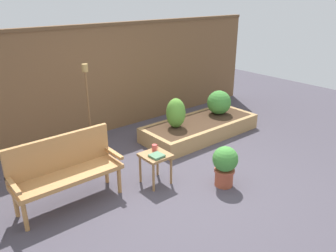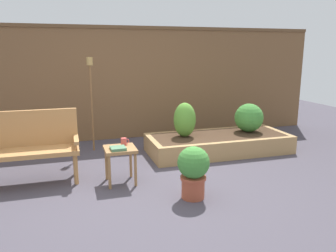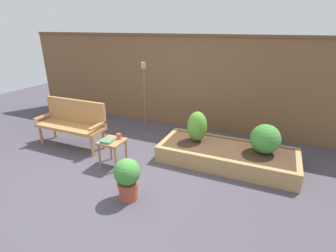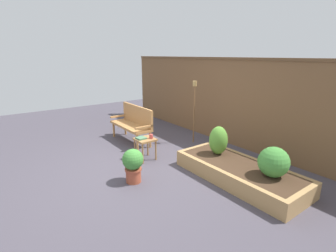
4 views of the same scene
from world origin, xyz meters
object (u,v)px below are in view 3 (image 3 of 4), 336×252
Objects in this scene: potted_boxwood at (127,177)px; shrub_near_bench at (197,126)px; book_on_table at (107,141)px; cup_on_table at (119,136)px; garden_bench at (73,120)px; shrub_far_corner at (265,139)px; side_table at (112,145)px; tiki_torch at (144,85)px.

shrub_near_bench is (0.48, 1.66, 0.23)m from potted_boxwood.
book_on_table is 1.01m from potted_boxwood.
potted_boxwood is at bearing -50.64° from cup_on_table.
shrub_near_bench is at bearing 36.20° from cup_on_table.
shrub_far_corner is (3.65, 0.56, 0.01)m from garden_bench.
side_table is at bearing -18.07° from garden_bench.
tiki_torch is at bearing 101.11° from cup_on_table.
potted_boxwood is (0.67, -0.82, -0.17)m from cup_on_table.
tiki_torch is (-0.29, 1.49, 0.58)m from cup_on_table.
shrub_far_corner is at bearing 21.52° from side_table.
tiki_torch is (1.00, 1.20, 0.56)m from garden_bench.
book_on_table is at bearing -157.16° from shrub_far_corner.
potted_boxwood is 1.25× the size of shrub_far_corner.
potted_boxwood is 2.37m from shrub_far_corner.
garden_bench is 7.66× the size of book_on_table.
shrub_near_bench reaches higher than book_on_table.
side_table is 1.77m from tiki_torch.
cup_on_table is 0.20× the size of shrub_near_bench.
garden_bench is at bearing 161.93° from side_table.
tiki_torch reaches higher than potted_boxwood.
garden_bench reaches higher than potted_boxwood.
garden_bench is 1.33m from cup_on_table.
cup_on_table reaches higher than side_table.
book_on_table is 0.38× the size of shrub_far_corner.
garden_bench is 2.52× the size of shrub_near_bench.
cup_on_table is (0.07, 0.11, 0.13)m from side_table.
side_table is 0.84× the size of shrub_near_bench.
cup_on_table is at bearing 129.36° from potted_boxwood.
shrub_far_corner reaches higher than side_table.
side_table is 0.19m from cup_on_table.
cup_on_table reaches higher than book_on_table.
shrub_far_corner reaches higher than book_on_table.
garden_bench is at bearing -171.32° from shrub_far_corner.
shrub_far_corner is 2.78m from tiki_torch.
shrub_far_corner reaches higher than cup_on_table.
garden_bench is 3.69m from shrub_far_corner.
shrub_far_corner is (2.42, 0.96, 0.15)m from side_table.
shrub_far_corner is (2.46, 1.04, 0.05)m from book_on_table.
side_table is 4.19× the size of cup_on_table.
shrub_near_bench is (1.15, 0.84, 0.06)m from cup_on_table.
garden_bench is 3.00× the size of side_table.
side_table is at bearing -158.48° from shrub_far_corner.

